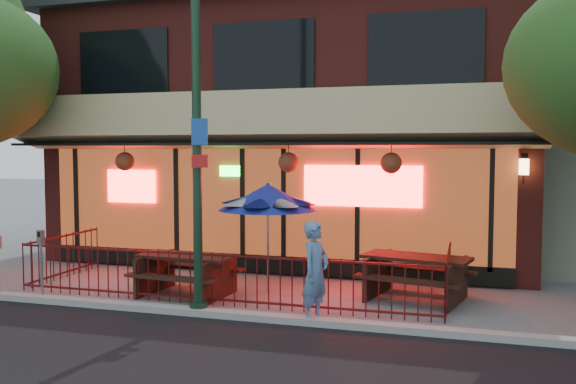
# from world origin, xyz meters

# --- Properties ---
(ground) EXTENTS (80.00, 80.00, 0.00)m
(ground) POSITION_xyz_m (0.00, 0.00, 0.00)
(ground) COLOR gray
(ground) RESTS_ON ground
(curb) EXTENTS (80.00, 0.25, 0.12)m
(curb) POSITION_xyz_m (0.00, -0.50, 0.06)
(curb) COLOR #999993
(curb) RESTS_ON ground
(restaurant_building) EXTENTS (12.96, 9.49, 8.05)m
(restaurant_building) POSITION_xyz_m (0.00, 7.11, 4.13)
(restaurant_building) COLOR maroon
(restaurant_building) RESTS_ON ground
(patio_fence) EXTENTS (8.44, 2.62, 1.00)m
(patio_fence) POSITION_xyz_m (0.00, 0.50, 0.63)
(patio_fence) COLOR #4B1010
(patio_fence) RESTS_ON ground
(street_light) EXTENTS (0.43, 0.32, 7.00)m
(street_light) POSITION_xyz_m (0.00, -0.40, 3.15)
(street_light) COLOR #163220
(street_light) RESTS_ON ground
(picnic_table_left) EXTENTS (2.04, 1.65, 0.82)m
(picnic_table_left) POSITION_xyz_m (-0.80, 0.77, 0.54)
(picnic_table_left) COLOR #331A12
(picnic_table_left) RESTS_ON ground
(picnic_table_right) EXTENTS (2.31, 1.96, 0.86)m
(picnic_table_right) POSITION_xyz_m (3.60, 1.70, 0.56)
(picnic_table_right) COLOR black
(picnic_table_right) RESTS_ON ground
(patio_umbrella) EXTENTS (2.00, 2.00, 2.28)m
(patio_umbrella) POSITION_xyz_m (0.68, 1.45, 1.95)
(patio_umbrella) COLOR gray
(patio_umbrella) RESTS_ON ground
(pedestrian) EXTENTS (0.58, 0.72, 1.71)m
(pedestrian) POSITION_xyz_m (2.11, -0.35, 0.85)
(pedestrian) COLOR #547CA8
(pedestrian) RESTS_ON ground
(parking_meter_near) EXTENTS (0.14, 0.13, 1.37)m
(parking_meter_near) POSITION_xyz_m (-3.27, -0.40, 0.93)
(parking_meter_near) COLOR gray
(parking_meter_near) RESTS_ON ground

